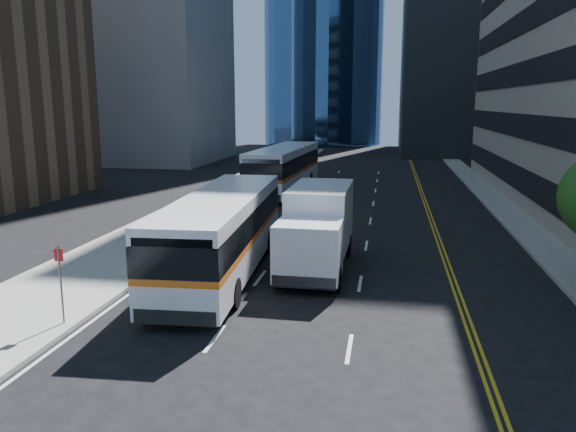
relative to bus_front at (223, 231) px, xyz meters
The scene contains 7 objects.
ground 9.92m from the bus_front, 58.51° to the right, with size 160.00×160.00×0.00m, color black.
sidewalk_west 17.62m from the bus_front, 107.95° to the left, with size 5.00×90.00×0.15m, color gray.
sidewalk_east 21.91m from the bus_front, 49.80° to the left, with size 2.00×90.00×0.15m, color gray.
midrise_west 51.76m from the bus_front, 117.67° to the left, with size 18.00×18.00×35.00m, color gray.
bus_front is the anchor object (origin of this frame).
bus_rear 21.82m from the bus_front, 93.95° to the left, with size 3.64×13.76×3.52m.
box_truck 3.95m from the bus_front, 20.72° to the left, with size 2.54×7.15×3.41m.
Camera 1 is at (1.40, -13.04, 6.90)m, focal length 35.00 mm.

